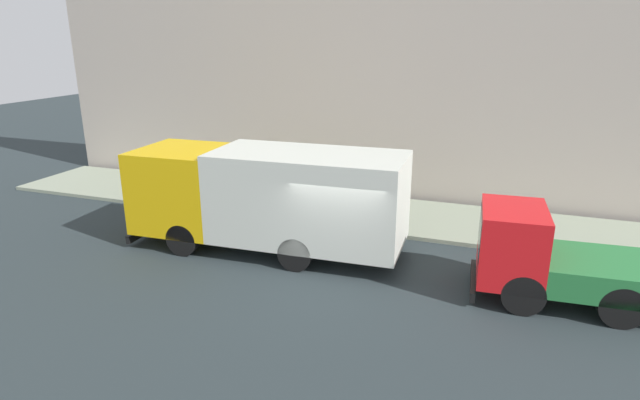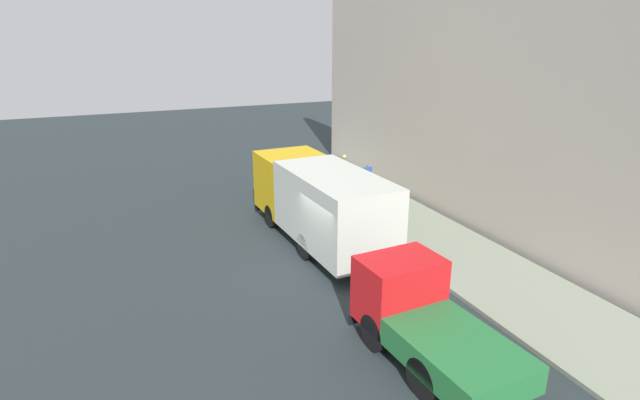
{
  "view_description": "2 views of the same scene",
  "coord_description": "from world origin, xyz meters",
  "px_view_note": "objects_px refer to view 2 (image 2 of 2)",
  "views": [
    {
      "loc": [
        -12.26,
        -3.83,
        6.15
      ],
      "look_at": [
        0.71,
        0.81,
        1.76
      ],
      "focal_mm": 29.32,
      "sensor_mm": 36.0,
      "label": 1
    },
    {
      "loc": [
        -6.36,
        -14.35,
        7.81
      ],
      "look_at": [
        1.05,
        2.87,
        1.54
      ],
      "focal_mm": 28.54,
      "sensor_mm": 36.0,
      "label": 2
    }
  ],
  "objects_px": {
    "large_utility_truck": "(319,200)",
    "pedestrian_standing": "(344,170)",
    "small_flatbed_truck": "(423,318)",
    "pedestrian_walking": "(339,182)",
    "traffic_cone_orange": "(335,189)",
    "pedestrian_third": "(352,188)",
    "street_sign_post": "(367,189)"
  },
  "relations": [
    {
      "from": "large_utility_truck",
      "to": "small_flatbed_truck",
      "type": "height_order",
      "value": "large_utility_truck"
    },
    {
      "from": "large_utility_truck",
      "to": "pedestrian_third",
      "type": "distance_m",
      "value": 4.03
    },
    {
      "from": "pedestrian_standing",
      "to": "pedestrian_third",
      "type": "xyz_separation_m",
      "value": [
        -0.98,
        -2.83,
        -0.02
      ]
    },
    {
      "from": "pedestrian_standing",
      "to": "traffic_cone_orange",
      "type": "distance_m",
      "value": 1.34
    },
    {
      "from": "large_utility_truck",
      "to": "small_flatbed_truck",
      "type": "relative_size",
      "value": 1.68
    },
    {
      "from": "small_flatbed_truck",
      "to": "pedestrian_standing",
      "type": "distance_m",
      "value": 14.09
    },
    {
      "from": "pedestrian_walking",
      "to": "pedestrian_third",
      "type": "distance_m",
      "value": 1.02
    },
    {
      "from": "pedestrian_walking",
      "to": "street_sign_post",
      "type": "relative_size",
      "value": 0.71
    },
    {
      "from": "small_flatbed_truck",
      "to": "traffic_cone_orange",
      "type": "height_order",
      "value": "small_flatbed_truck"
    },
    {
      "from": "pedestrian_third",
      "to": "traffic_cone_orange",
      "type": "xyz_separation_m",
      "value": [
        0.11,
        2.04,
        -0.62
      ]
    },
    {
      "from": "pedestrian_third",
      "to": "street_sign_post",
      "type": "relative_size",
      "value": 0.69
    },
    {
      "from": "small_flatbed_truck",
      "to": "pedestrian_walking",
      "type": "relative_size",
      "value": 2.8
    },
    {
      "from": "small_flatbed_truck",
      "to": "pedestrian_walking",
      "type": "height_order",
      "value": "small_flatbed_truck"
    },
    {
      "from": "small_flatbed_truck",
      "to": "pedestrian_walking",
      "type": "bearing_deg",
      "value": 71.2
    },
    {
      "from": "pedestrian_walking",
      "to": "pedestrian_third",
      "type": "relative_size",
      "value": 1.04
    },
    {
      "from": "pedestrian_third",
      "to": "street_sign_post",
      "type": "xyz_separation_m",
      "value": [
        -0.28,
        -1.9,
        0.55
      ]
    },
    {
      "from": "pedestrian_walking",
      "to": "street_sign_post",
      "type": "distance_m",
      "value": 2.95
    },
    {
      "from": "large_utility_truck",
      "to": "pedestrian_standing",
      "type": "relative_size",
      "value": 4.69
    },
    {
      "from": "pedestrian_walking",
      "to": "pedestrian_standing",
      "type": "distance_m",
      "value": 2.15
    },
    {
      "from": "street_sign_post",
      "to": "small_flatbed_truck",
      "type": "bearing_deg",
      "value": -109.46
    },
    {
      "from": "small_flatbed_truck",
      "to": "pedestrian_standing",
      "type": "relative_size",
      "value": 2.79
    },
    {
      "from": "small_flatbed_truck",
      "to": "traffic_cone_orange",
      "type": "bearing_deg",
      "value": 71.18
    },
    {
      "from": "large_utility_truck",
      "to": "pedestrian_standing",
      "type": "distance_m",
      "value": 6.82
    },
    {
      "from": "large_utility_truck",
      "to": "pedestrian_standing",
      "type": "xyz_separation_m",
      "value": [
        3.79,
        5.63,
        -0.65
      ]
    },
    {
      "from": "large_utility_truck",
      "to": "small_flatbed_truck",
      "type": "xyz_separation_m",
      "value": [
        -0.53,
        -7.78,
        -0.64
      ]
    },
    {
      "from": "small_flatbed_truck",
      "to": "street_sign_post",
      "type": "height_order",
      "value": "street_sign_post"
    },
    {
      "from": "small_flatbed_truck",
      "to": "pedestrian_walking",
      "type": "distance_m",
      "value": 12.01
    },
    {
      "from": "small_flatbed_truck",
      "to": "pedestrian_third",
      "type": "xyz_separation_m",
      "value": [
        3.35,
        10.58,
        -0.04
      ]
    },
    {
      "from": "pedestrian_third",
      "to": "small_flatbed_truck",
      "type": "bearing_deg",
      "value": 50.38
    },
    {
      "from": "pedestrian_standing",
      "to": "street_sign_post",
      "type": "height_order",
      "value": "street_sign_post"
    },
    {
      "from": "pedestrian_walking",
      "to": "pedestrian_third",
      "type": "height_order",
      "value": "pedestrian_walking"
    },
    {
      "from": "large_utility_truck",
      "to": "pedestrian_standing",
      "type": "bearing_deg",
      "value": 53.71
    }
  ]
}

